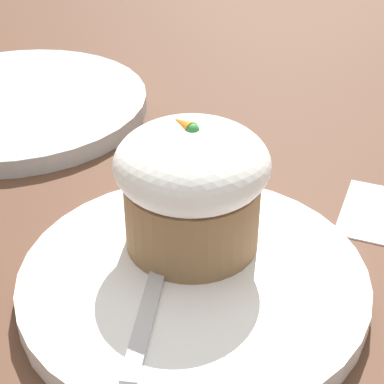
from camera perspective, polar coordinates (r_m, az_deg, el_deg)
ground_plane at (r=0.42m, az=0.11°, el=-8.75°), size 4.00×4.00×0.00m
dessert_plate at (r=0.42m, az=0.11°, el=-7.95°), size 0.22×0.22×0.02m
carrot_cake at (r=0.41m, az=-0.00°, el=0.62°), size 0.10×0.10×0.09m
spoon at (r=0.41m, az=-2.91°, el=-6.56°), size 0.11×0.11×0.01m
side_plate at (r=0.66m, az=-15.26°, el=7.53°), size 0.25×0.25×0.02m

